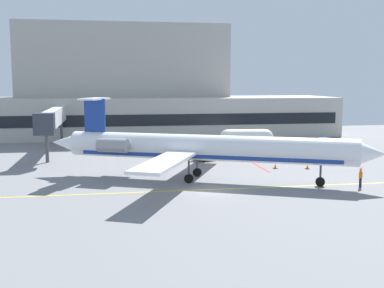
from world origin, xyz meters
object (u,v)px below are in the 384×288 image
at_px(marshaller, 361,177).
at_px(fuel_tank, 246,137).
at_px(regional_jet, 202,148).
at_px(baggage_tug, 322,145).
at_px(pushback_tractor, 209,153).

bearing_deg(marshaller, fuel_tank, 95.93).
bearing_deg(regional_jet, marshaller, -22.59).
bearing_deg(baggage_tug, marshaller, -106.04).
bearing_deg(pushback_tractor, marshaller, -59.66).
distance_m(regional_jet, fuel_tank, 25.40).
distance_m(baggage_tug, marshaller, 23.32).
bearing_deg(pushback_tractor, fuel_tank, 51.38).
bearing_deg(marshaller, baggage_tug, 73.96).
height_order(baggage_tug, marshaller, baggage_tug).
relative_size(baggage_tug, marshaller, 1.89).
distance_m(pushback_tractor, fuel_tank, 12.76).
xyz_separation_m(regional_jet, pushback_tractor, (3.39, 12.71, -2.44)).
height_order(regional_jet, marshaller, regional_jet).
bearing_deg(marshaller, regional_jet, 157.41).
height_order(regional_jet, pushback_tractor, regional_jet).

